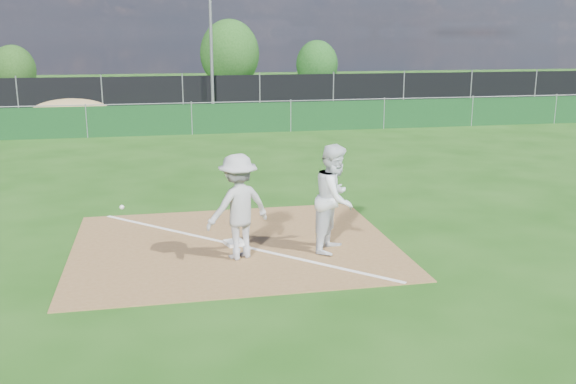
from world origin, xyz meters
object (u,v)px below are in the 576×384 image
object	(u,v)px
first_base	(235,243)
tree_right	(317,64)
car_right	(272,88)
tree_left	(13,70)
tree_mid	(230,54)
car_left	(104,91)
car_mid	(133,91)
light_pole	(211,31)
runner	(335,198)
play_at_first	(238,207)

from	to	relation	value
first_base	tree_right	distance (m)	34.29
first_base	car_right	distance (m)	27.58
tree_left	tree_mid	world-z (taller)	tree_mid
tree_mid	car_left	bearing A→B (deg)	-137.51
car_right	car_mid	bearing A→B (deg)	89.44
car_mid	tree_mid	distance (m)	10.56
first_base	tree_left	distance (m)	33.25
tree_mid	tree_right	distance (m)	6.13
light_pole	car_left	bearing A→B (deg)	139.53
first_base	car_right	xyz separation A→B (m)	(5.50, 27.02, 0.60)
light_pole	runner	bearing A→B (deg)	-89.25
light_pole	play_at_first	world-z (taller)	light_pole
car_right	tree_mid	xyz separation A→B (m)	(-1.72, 6.93, 1.86)
tree_right	runner	bearing A→B (deg)	-103.43
play_at_first	tree_mid	size ratio (longest dim) A/B	0.56
tree_left	car_right	bearing A→B (deg)	-16.65
runner	car_left	xyz separation A→B (m)	(-6.03, 27.22, -0.30)
play_at_first	tree_left	world-z (taller)	tree_left
tree_left	play_at_first	bearing A→B (deg)	-72.80
runner	tree_right	xyz separation A→B (m)	(7.99, 33.46, 0.78)
light_pole	car_mid	bearing A→B (deg)	135.44
tree_right	tree_left	bearing A→B (deg)	-176.64
car_left	tree_mid	distance (m)	11.05
light_pole	car_right	world-z (taller)	light_pole
light_pole	tree_left	size ratio (longest dim) A/B	2.48
light_pole	tree_mid	size ratio (longest dim) A/B	1.64
light_pole	first_base	distance (m)	22.10
light_pole	car_right	bearing A→B (deg)	52.99
light_pole	car_mid	xyz separation A→B (m)	(-4.14, 4.07, -3.26)
first_base	car_mid	distance (m)	25.91
first_base	car_mid	world-z (taller)	car_mid
car_left	tree_mid	world-z (taller)	tree_mid
tree_mid	tree_right	world-z (taller)	tree_mid
car_left	car_mid	world-z (taller)	car_mid
car_left	play_at_first	bearing A→B (deg)	-172.34
first_base	tree_left	world-z (taller)	tree_left
first_base	car_mid	bearing A→B (deg)	95.87
car_left	light_pole	bearing A→B (deg)	-131.65
car_mid	tree_left	bearing A→B (deg)	46.87
first_base	runner	xyz separation A→B (m)	(1.78, -0.63, 0.94)
light_pole	tree_mid	distance (m)	12.56
car_mid	play_at_first	bearing A→B (deg)	-178.79
tree_right	tree_mid	bearing A→B (deg)	169.37
light_pole	car_left	size ratio (longest dim) A/B	1.98
runner	car_left	distance (m)	27.88
play_at_first	car_mid	distance (m)	26.62
first_base	tree_mid	bearing A→B (deg)	83.63
first_base	runner	distance (m)	2.11
car_right	play_at_first	bearing A→B (deg)	159.47
car_left	car_right	bearing A→B (deg)	-88.65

